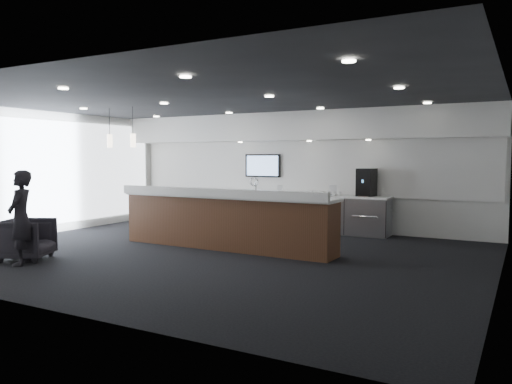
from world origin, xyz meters
The scene contains 26 objects.
ground centered at (0.00, 0.00, 0.00)m, with size 10.00×10.00×0.00m, color black.
ceiling centered at (0.00, 0.00, 3.00)m, with size 10.00×8.00×0.02m, color black.
back_wall centered at (0.00, 4.00, 1.50)m, with size 10.00×0.02×3.00m, color silver.
left_wall centered at (-5.00, 0.00, 1.50)m, with size 0.02×8.00×3.00m, color silver.
right_wall centered at (5.00, 0.00, 1.50)m, with size 0.02×8.00×3.00m, color silver.
soffit_bulkhead centered at (0.00, 3.55, 2.65)m, with size 10.00×0.90×0.70m, color silver.
alcove_panel centered at (0.00, 3.97, 1.60)m, with size 9.80×0.06×1.40m, color silver.
window_blinds_wall centered at (-4.96, 0.00, 1.50)m, with size 0.04×7.36×2.55m, color white.
back_credenza centered at (0.00, 3.64, 0.48)m, with size 5.06×0.66×0.95m.
wall_tv centered at (-1.00, 3.91, 1.65)m, with size 1.05×0.08×0.62m.
pendant_left centered at (-2.40, 0.80, 2.25)m, with size 0.12×0.12×0.30m, color beige.
pendant_right centered at (-3.10, 0.80, 2.25)m, with size 0.12×0.12×0.30m, color beige.
ceiling_can_lights centered at (0.00, 0.00, 2.97)m, with size 7.00×5.00×0.02m, color white, non-canonical shape.
service_counter centered at (-0.11, 0.57, 0.58)m, with size 4.84×0.90×1.49m.
coffee_machine centered at (1.94, 3.65, 1.28)m, with size 0.42×0.52×0.66m.
info_sign_left centered at (-0.32, 3.56, 1.05)m, with size 0.15×0.02×0.21m, color white.
info_sign_right centered at (1.13, 3.56, 1.08)m, with size 0.19×0.02×0.25m, color white.
armchair centered at (-2.70, -2.14, 0.38)m, with size 0.81×0.83×0.76m, color black.
lounge_guest centered at (-2.40, -2.46, 0.83)m, with size 0.61×0.40×1.66m, color black.
cup_0 centered at (1.30, 3.54, 1.00)m, with size 0.10×0.10×0.10m, color white.
cup_1 centered at (1.16, 3.54, 1.00)m, with size 0.10×0.10×0.10m, color white.
cup_2 centered at (1.02, 3.54, 1.00)m, with size 0.10×0.10×0.10m, color white.
cup_3 centered at (0.88, 3.54, 1.00)m, with size 0.10×0.10×0.10m, color white.
cup_4 centered at (0.74, 3.54, 1.00)m, with size 0.10×0.10×0.10m, color white.
cup_5 centered at (0.60, 3.54, 1.00)m, with size 0.10×0.10×0.10m, color white.
cup_6 centered at (0.46, 3.54, 1.00)m, with size 0.10×0.10×0.10m, color white.
Camera 1 is at (5.34, -8.06, 1.88)m, focal length 35.00 mm.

